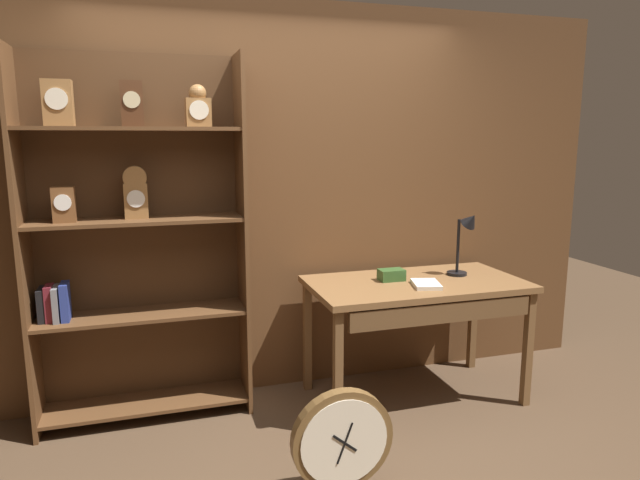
{
  "coord_description": "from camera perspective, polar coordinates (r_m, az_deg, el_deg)",
  "views": [
    {
      "loc": [
        -0.84,
        -2.35,
        1.73
      ],
      "look_at": [
        0.08,
        0.61,
        1.16
      ],
      "focal_mm": 31.61,
      "sensor_mm": 36.0,
      "label": 1
    }
  ],
  "objects": [
    {
      "name": "round_clock_large",
      "position": [
        2.89,
        2.22,
        -19.8
      ],
      "size": [
        0.51,
        0.11,
        0.55
      ],
      "color": "brown",
      "rests_on": "ground"
    },
    {
      "name": "workbench",
      "position": [
        3.73,
        9.86,
        -5.47
      ],
      "size": [
        1.4,
        0.75,
        0.8
      ],
      "color": "brown",
      "rests_on": "ground"
    },
    {
      "name": "desk_lamp",
      "position": [
        3.89,
        14.59,
        0.41
      ],
      "size": [
        0.2,
        0.2,
        0.45
      ],
      "color": "black",
      "rests_on": "workbench"
    },
    {
      "name": "open_repair_manual",
      "position": [
        3.61,
        10.69,
        -4.42
      ],
      "size": [
        0.21,
        0.25,
        0.02
      ],
      "primitive_type": "cube",
      "rotation": [
        0.0,
        0.0,
        -0.26
      ],
      "color": "silver",
      "rests_on": "workbench"
    },
    {
      "name": "toolbox_small",
      "position": [
        3.72,
        7.24,
        -3.52
      ],
      "size": [
        0.16,
        0.11,
        0.07
      ],
      "primitive_type": "cube",
      "color": "#2D5123",
      "rests_on": "workbench"
    },
    {
      "name": "back_wood_panel",
      "position": [
        3.81,
        -4.31,
        3.88
      ],
      "size": [
        4.8,
        0.05,
        2.6
      ],
      "primitive_type": "cube",
      "color": "brown",
      "rests_on": "ground"
    },
    {
      "name": "bookshelf",
      "position": [
        3.55,
        -18.31,
        0.22
      ],
      "size": [
        1.26,
        0.34,
        2.22
      ],
      "color": "brown",
      "rests_on": "ground"
    }
  ]
}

